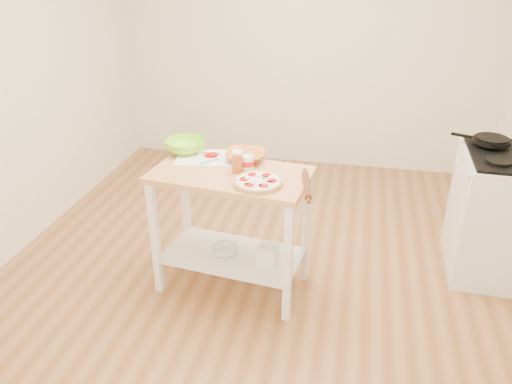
{
  "coord_description": "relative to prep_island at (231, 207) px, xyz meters",
  "views": [
    {
      "loc": [
        0.6,
        -3.07,
        2.24
      ],
      "look_at": [
        -0.03,
        -0.12,
        0.74
      ],
      "focal_mm": 35.0,
      "sensor_mm": 36.0,
      "label": 1
    }
  ],
  "objects": [
    {
      "name": "green_bowl",
      "position": [
        -0.4,
        0.28,
        0.3
      ],
      "size": [
        0.31,
        0.31,
        0.09
      ],
      "primitive_type": "imported",
      "rotation": [
        0.0,
        0.0,
        0.07
      ],
      "color": "#84DE1B",
      "rests_on": "prep_island"
    },
    {
      "name": "beer_pint",
      "position": [
        0.04,
        0.01,
        0.33
      ],
      "size": [
        0.07,
        0.07,
        0.15
      ],
      "color": "#AE521D",
      "rests_on": "prep_island"
    },
    {
      "name": "orange_bowl",
      "position": [
        0.05,
        0.22,
        0.29
      ],
      "size": [
        0.3,
        0.3,
        0.07
      ],
      "primitive_type": "imported",
      "rotation": [
        0.0,
        0.0,
        0.1
      ],
      "color": "orange",
      "rests_on": "prep_island"
    },
    {
      "name": "gas_stove",
      "position": [
        1.87,
        0.61,
        -0.17
      ],
      "size": [
        0.64,
        0.75,
        1.11
      ],
      "rotation": [
        0.0,
        0.0,
        -0.03
      ],
      "color": "white",
      "rests_on": "ground"
    },
    {
      "name": "prep_island",
      "position": [
        0.0,
        0.0,
        0.0
      ],
      "size": [
        1.1,
        0.69,
        0.9
      ],
      "rotation": [
        0.0,
        0.0,
        -0.12
      ],
      "color": "tan",
      "rests_on": "ground"
    },
    {
      "name": "shelf_glass_bowl",
      "position": [
        -0.05,
        -0.01,
        -0.35
      ],
      "size": [
        0.25,
        0.25,
        0.06
      ],
      "primitive_type": "imported",
      "rotation": [
        0.0,
        0.0,
        -0.45
      ],
      "color": "silver",
      "rests_on": "prep_island"
    },
    {
      "name": "pizza",
      "position": [
        0.21,
        -0.14,
        0.28
      ],
      "size": [
        0.31,
        0.31,
        0.05
      ],
      "rotation": [
        0.0,
        0.0,
        -0.17
      ],
      "color": "tan",
      "rests_on": "prep_island"
    },
    {
      "name": "yogurt_tub",
      "position": [
        0.1,
        0.06,
        0.31
      ],
      "size": [
        0.08,
        0.08,
        0.18
      ],
      "color": "white",
      "rests_on": "prep_island"
    },
    {
      "name": "rolling_pin",
      "position": [
        0.52,
        -0.14,
        0.28
      ],
      "size": [
        0.1,
        0.36,
        0.04
      ],
      "primitive_type": "cylinder",
      "rotation": [
        1.57,
        0.0,
        0.17
      ],
      "color": "#5E2B15",
      "rests_on": "prep_island"
    },
    {
      "name": "knife",
      "position": [
        -0.31,
        0.24,
        0.28
      ],
      "size": [
        0.27,
        0.05,
        0.01
      ],
      "rotation": [
        0.0,
        0.0,
        0.05
      ],
      "color": "silver",
      "rests_on": "cutting_board"
    },
    {
      "name": "room_shell",
      "position": [
        0.19,
        0.18,
        0.71
      ],
      "size": [
        4.04,
        4.54,
        2.74
      ],
      "color": "#9F683A",
      "rests_on": "ground"
    },
    {
      "name": "skillet",
      "position": [
        1.74,
        0.77,
        0.33
      ],
      "size": [
        0.4,
        0.26,
        0.03
      ],
      "rotation": [
        0.0,
        0.0,
        -0.37
      ],
      "color": "black",
      "rests_on": "gas_stove"
    },
    {
      "name": "spatula",
      "position": [
        -0.18,
        0.11,
        0.27
      ],
      "size": [
        0.13,
        0.12,
        0.01
      ],
      "rotation": [
        0.0,
        0.0,
        0.55
      ],
      "color": "#49B4BA",
      "rests_on": "cutting_board"
    },
    {
      "name": "shelf_bin",
      "position": [
        0.26,
        -0.05,
        -0.32
      ],
      "size": [
        0.14,
        0.14,
        0.13
      ],
      "primitive_type": "cube",
      "rotation": [
        0.0,
        0.0,
        -0.12
      ],
      "color": "white",
      "rests_on": "prep_island"
    },
    {
      "name": "cutting_board",
      "position": [
        -0.23,
        0.19,
        0.27
      ],
      "size": [
        0.44,
        0.35,
        0.04
      ],
      "rotation": [
        0.0,
        0.0,
        0.13
      ],
      "color": "white",
      "rests_on": "prep_island"
    }
  ]
}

